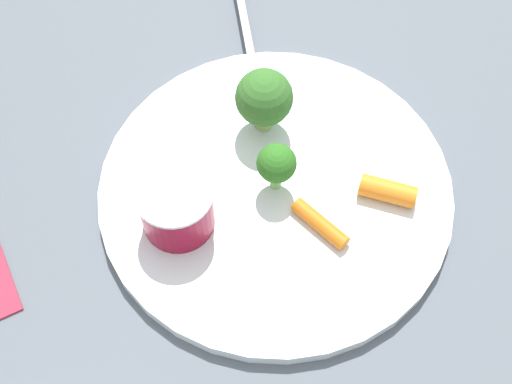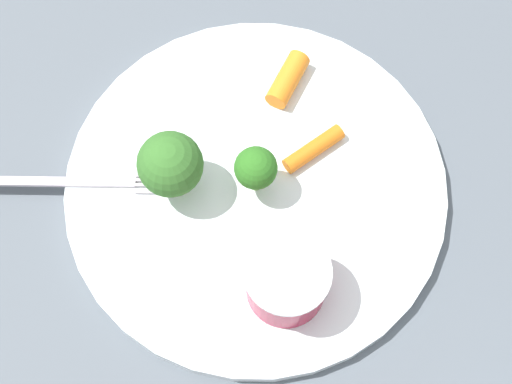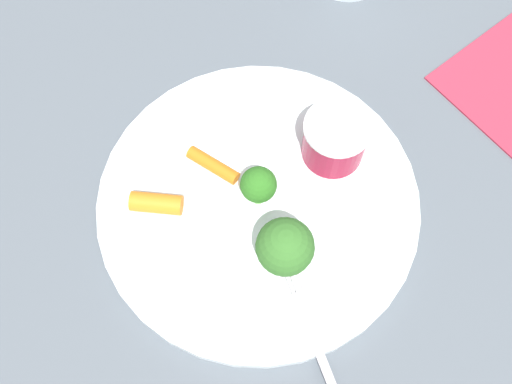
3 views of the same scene
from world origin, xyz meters
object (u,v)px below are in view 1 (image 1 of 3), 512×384
plate (275,189)px  carrot_stick_1 (320,224)px  carrot_stick_0 (388,191)px  sauce_cup (176,207)px  broccoli_floret_0 (281,159)px  fork (250,48)px  broccoli_floret_1 (264,98)px

plate → carrot_stick_1: carrot_stick_1 is taller
carrot_stick_0 → sauce_cup: bearing=-96.1°
plate → carrot_stick_0: carrot_stick_0 is taller
sauce_cup → broccoli_floret_0: broccoli_floret_0 is taller
sauce_cup → plate: bearing=99.9°
plate → sauce_cup: bearing=-80.1°
carrot_stick_0 → fork: size_ratio=0.24×
plate → sauce_cup: sauce_cup is taller
carrot_stick_1 → carrot_stick_0: bearing=103.0°
broccoli_floret_1 → fork: bearing=174.1°
sauce_cup → carrot_stick_0: size_ratio=1.31×
carrot_stick_1 → fork: carrot_stick_1 is taller
sauce_cup → carrot_stick_1: sauce_cup is taller
sauce_cup → carrot_stick_0: bearing=83.9°
sauce_cup → carrot_stick_0: sauce_cup is taller
carrot_stick_0 → carrot_stick_1: carrot_stick_0 is taller
carrot_stick_0 → fork: bearing=-159.1°
plate → broccoli_floret_1: broccoli_floret_1 is taller
carrot_stick_0 → carrot_stick_1: size_ratio=0.88×
plate → carrot_stick_1: (0.04, 0.02, 0.01)m
carrot_stick_0 → fork: carrot_stick_0 is taller
broccoli_floret_0 → broccoli_floret_1: (-0.05, 0.00, 0.01)m
sauce_cup → fork: bearing=149.3°
broccoli_floret_0 → fork: broccoli_floret_0 is taller
plate → broccoli_floret_1: (-0.06, 0.01, 0.04)m
plate → broccoli_floret_0: size_ratio=5.98×
plate → carrot_stick_0: size_ratio=6.38×
plate → fork: bearing=174.4°
sauce_cup → broccoli_floret_0: (-0.02, 0.08, 0.01)m
sauce_cup → fork: sauce_cup is taller
carrot_stick_1 → fork: size_ratio=0.27×
fork → plate: bearing=-5.6°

